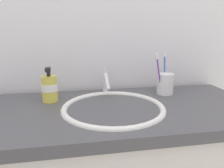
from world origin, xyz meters
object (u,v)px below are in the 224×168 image
soap_dispenser (50,88)px  toothbrush_purple (159,72)px  faucet (106,82)px  toothbrush_cup (165,84)px  toothbrush_blue (165,69)px

soap_dispenser → toothbrush_purple: bearing=0.2°
toothbrush_purple → soap_dispenser: bearing=-179.8°
faucet → toothbrush_cup: 0.28m
faucet → soap_dispenser: (-0.25, -0.07, -0.00)m
faucet → toothbrush_blue: toothbrush_blue is taller
toothbrush_purple → faucet: bearing=164.6°
toothbrush_blue → toothbrush_cup: bearing=-102.7°
toothbrush_cup → soap_dispenser: size_ratio=0.66×
faucet → toothbrush_purple: toothbrush_purple is taller
toothbrush_cup → toothbrush_purple: (-0.04, -0.02, 0.06)m
faucet → soap_dispenser: soap_dispenser is taller
faucet → soap_dispenser: bearing=-165.3°
toothbrush_cup → soap_dispenser: soap_dispenser is taller
toothbrush_cup → faucet: bearing=170.5°
toothbrush_purple → toothbrush_blue: bearing=46.8°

